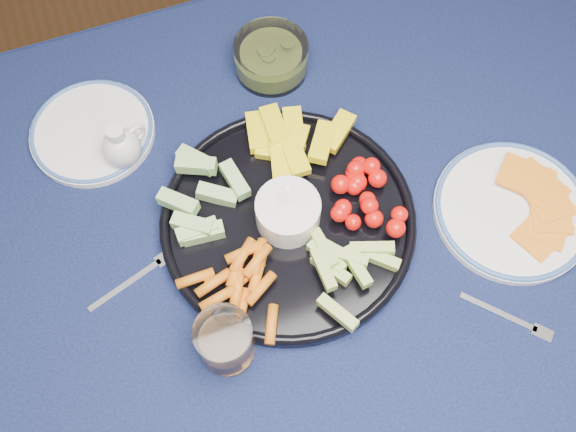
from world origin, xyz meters
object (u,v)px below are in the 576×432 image
object	(u,v)px
pickle_bowl	(271,58)
juice_tumbler	(226,342)
dining_table	(356,236)
creamer_pitcher	(122,147)
cheese_plate	(513,209)
side_plate_extra	(92,131)
crudite_platter	(286,218)

from	to	relation	value
pickle_bowl	juice_tumbler	xyz separation A→B (m)	(-0.23, -0.46, 0.01)
dining_table	pickle_bowl	xyz separation A→B (m)	(-0.04, 0.33, 0.12)
dining_table	creamer_pitcher	size ratio (longest dim) A/B	18.74
dining_table	cheese_plate	size ratio (longest dim) A/B	6.63
creamer_pitcher	pickle_bowl	bearing A→B (deg)	18.04
side_plate_extra	pickle_bowl	bearing A→B (deg)	4.69
dining_table	side_plate_extra	bearing A→B (deg)	141.11
juice_tumbler	side_plate_extra	xyz separation A→B (m)	(-0.10, 0.43, -0.03)
dining_table	cheese_plate	distance (m)	0.26
juice_tumbler	creamer_pitcher	bearing A→B (deg)	99.29
crudite_platter	cheese_plate	world-z (taller)	crudite_platter
pickle_bowl	side_plate_extra	size ratio (longest dim) A/B	0.62
dining_table	side_plate_extra	xyz separation A→B (m)	(-0.37, 0.30, 0.10)
crudite_platter	pickle_bowl	world-z (taller)	crudite_platter
creamer_pitcher	juice_tumbler	distance (m)	0.37
side_plate_extra	cheese_plate	bearing A→B (deg)	-32.32
creamer_pitcher	juice_tumbler	world-z (taller)	juice_tumbler
pickle_bowl	side_plate_extra	distance (m)	0.34
creamer_pitcher	juice_tumbler	bearing A→B (deg)	-80.71
pickle_bowl	juice_tumbler	size ratio (longest dim) A/B	1.36
dining_table	pickle_bowl	world-z (taller)	pickle_bowl
crudite_platter	juice_tumbler	bearing A→B (deg)	-133.03
crudite_platter	side_plate_extra	world-z (taller)	crudite_platter
crudite_platter	juice_tumbler	distance (m)	0.22
pickle_bowl	juice_tumbler	world-z (taller)	juice_tumbler
cheese_plate	juice_tumbler	bearing A→B (deg)	-173.76
dining_table	juice_tumbler	world-z (taller)	juice_tumbler
cheese_plate	creamer_pitcher	bearing A→B (deg)	150.75
juice_tumbler	dining_table	bearing A→B (deg)	26.37
creamer_pitcher	cheese_plate	distance (m)	0.64
dining_table	juice_tumbler	distance (m)	0.33
pickle_bowl	side_plate_extra	xyz separation A→B (m)	(-0.33, -0.03, -0.02)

